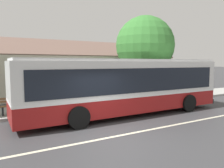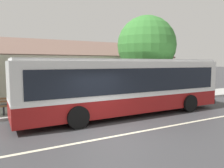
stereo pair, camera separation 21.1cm
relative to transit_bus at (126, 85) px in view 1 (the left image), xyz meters
name	(u,v)px [view 1 (the left image)]	position (x,y,z in m)	size (l,w,h in m)	color
ground_plane	(114,137)	(-2.43, -2.90, -1.65)	(300.00, 300.00, 0.00)	#38383A
sidewalk_far	(66,107)	(-2.43, 3.10, -1.57)	(60.00, 3.00, 0.15)	#9E9E99
lane_divider_stripe	(114,137)	(-2.43, -2.90, -1.64)	(60.00, 0.16, 0.01)	beige
community_building	(43,74)	(-1.91, 11.49, 0.18)	(24.08, 9.94, 6.15)	beige
transit_bus	(126,85)	(0.00, 0.00, 0.00)	(11.81, 2.79, 3.06)	maroon
bench_by_building	(16,106)	(-5.33, 2.39, -1.08)	(1.65, 0.51, 0.94)	brown
bench_down_street	(76,99)	(-1.80, 2.94, -1.07)	(1.88, 0.51, 0.94)	brown
street_tree_primary	(145,45)	(4.24, 3.74, 2.57)	(4.55, 4.55, 6.50)	#4C3828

